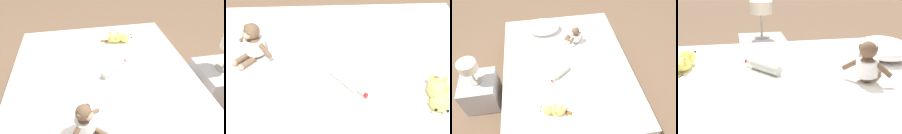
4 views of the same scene
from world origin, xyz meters
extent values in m
cube|color=brown|center=(0.00, 0.00, 0.13)|extent=(1.58, 2.02, 0.27)
cube|color=white|center=(0.00, 0.00, 0.37)|extent=(1.54, 1.96, 0.20)
ellipsoid|color=white|center=(-0.22, 0.70, 0.54)|extent=(0.49, 0.38, 0.13)
ellipsoid|color=brown|center=(0.18, 0.40, 0.54)|extent=(0.15, 0.15, 0.15)
cylinder|color=white|center=(0.18, 0.40, 0.55)|extent=(0.17, 0.17, 0.09)
sphere|color=brown|center=(0.18, 0.40, 0.66)|extent=(0.10, 0.10, 0.10)
ellipsoid|color=gray|center=(0.15, 0.42, 0.65)|extent=(0.08, 0.08, 0.04)
sphere|color=black|center=(0.14, 0.41, 0.66)|extent=(0.01, 0.01, 0.01)
sphere|color=black|center=(0.17, 0.43, 0.66)|extent=(0.01, 0.01, 0.01)
cylinder|color=brown|center=(0.15, 0.36, 0.67)|extent=(0.03, 0.03, 0.03)
cylinder|color=brown|center=(0.21, 0.43, 0.67)|extent=(0.03, 0.03, 0.03)
cylinder|color=brown|center=(0.12, 0.32, 0.55)|extent=(0.08, 0.09, 0.08)
cylinder|color=brown|center=(0.25, 0.47, 0.55)|extent=(0.08, 0.09, 0.08)
cylinder|color=brown|center=(0.09, 0.43, 0.49)|extent=(0.10, 0.09, 0.04)
cylinder|color=brown|center=(0.13, 0.48, 0.49)|extent=(0.10, 0.09, 0.04)
sphere|color=gray|center=(0.05, 0.47, 0.49)|extent=(0.04, 0.04, 0.04)
sphere|color=gray|center=(0.09, 0.51, 0.49)|extent=(0.04, 0.04, 0.04)
ellipsoid|color=#EAE066|center=(-0.20, -0.63, 0.51)|extent=(0.17, 0.14, 0.08)
sphere|color=#EAE066|center=(-0.30, -0.61, 0.52)|extent=(0.10, 0.10, 0.10)
cone|color=#EAE066|center=(-0.34, -0.63, 0.53)|extent=(0.07, 0.04, 0.05)
sphere|color=black|center=(-0.37, -0.62, 0.54)|extent=(0.02, 0.02, 0.02)
cone|color=#EAE066|center=(-0.33, -0.57, 0.53)|extent=(0.07, 0.04, 0.05)
sphere|color=black|center=(-0.36, -0.57, 0.54)|extent=(0.02, 0.02, 0.02)
sphere|color=red|center=(-0.30, -0.64, 0.55)|extent=(0.02, 0.02, 0.02)
sphere|color=red|center=(-0.29, -0.58, 0.55)|extent=(0.02, 0.02, 0.02)
ellipsoid|color=#EAE066|center=(-0.22, -0.58, 0.55)|extent=(0.03, 0.03, 0.05)
ellipsoid|color=#EAE066|center=(-0.14, -0.60, 0.55)|extent=(0.03, 0.03, 0.05)
cylinder|color=#B7BCB2|center=(-0.08, -0.13, 0.50)|extent=(0.21, 0.18, 0.06)
cylinder|color=#B7BCB2|center=(-0.18, -0.22, 0.50)|extent=(0.06, 0.05, 0.02)
cylinder|color=red|center=(-0.21, -0.24, 0.50)|extent=(0.03, 0.03, 0.03)
cube|color=#B2B2B7|center=(-1.09, -0.06, 0.21)|extent=(0.41, 0.41, 0.43)
cylinder|color=gray|center=(-1.09, -0.06, 0.44)|extent=(0.14, 0.14, 0.02)
cylinder|color=gray|center=(-1.09, -0.06, 0.55)|extent=(0.02, 0.02, 0.21)
cylinder|color=beige|center=(-1.09, -0.06, 0.70)|extent=(0.20, 0.20, 0.11)
camera|label=1|loc=(0.15, 1.11, 1.54)|focal=31.21mm
camera|label=2|loc=(-1.34, -0.04, 1.71)|focal=50.19mm
camera|label=3|loc=(-0.29, -1.61, 2.34)|focal=32.23mm
camera|label=4|loc=(1.71, -0.32, 1.13)|focal=50.58mm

